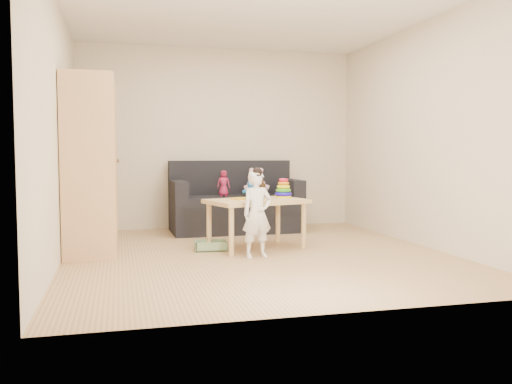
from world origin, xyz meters
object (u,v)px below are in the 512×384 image
object	(u,v)px
play_table	(256,224)
toddler	(257,215)
wardrobe	(90,166)
sofa	(236,214)

from	to	relation	value
play_table	toddler	xyz separation A→B (m)	(-0.12, -0.51, 0.16)
wardrobe	play_table	bearing A→B (deg)	-5.65
wardrobe	sofa	xyz separation A→B (m)	(1.86, 1.22, -0.70)
play_table	toddler	size ratio (longest dim) A/B	1.20
wardrobe	toddler	world-z (taller)	wardrobe
wardrobe	sofa	size ratio (longest dim) A/B	1.07
sofa	play_table	distance (m)	1.40
sofa	play_table	size ratio (longest dim) A/B	1.65
sofa	toddler	bearing A→B (deg)	-96.14
play_table	toddler	world-z (taller)	toddler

